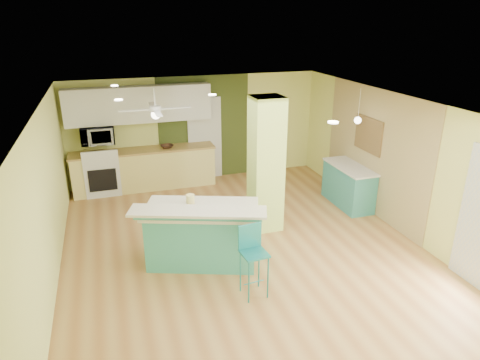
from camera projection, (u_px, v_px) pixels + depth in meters
name	position (u px, v px, depth m)	size (l,w,h in m)	color
floor	(240.00, 244.00, 7.60)	(6.00, 7.00, 0.01)	#9E6737
ceiling	(240.00, 103.00, 6.70)	(6.00, 7.00, 0.01)	white
wall_back	(196.00, 129.00, 10.26)	(6.00, 0.01, 2.50)	#E0E57B
wall_front	(353.00, 304.00, 4.03)	(6.00, 0.01, 2.50)	#E0E57B
wall_left	(46.00, 200.00, 6.30)	(0.01, 7.00, 2.50)	#E0E57B
wall_right	(393.00, 161.00, 8.00)	(0.01, 7.00, 2.50)	#E0E57B
wood_panel	(374.00, 152.00, 8.53)	(0.02, 3.40, 2.50)	#988257
olive_accent	(204.00, 128.00, 10.31)	(2.20, 0.02, 2.50)	#3C491D
interior_door	(205.00, 139.00, 10.37)	(0.82, 0.05, 2.00)	silver
column	(266.00, 165.00, 7.78)	(0.55, 0.55, 2.50)	#C5E269
kitchen_run	(145.00, 169.00, 9.90)	(3.25, 0.63, 0.94)	#E1D075
stove	(102.00, 174.00, 9.63)	(0.76, 0.66, 1.08)	silver
upper_cabinets	(139.00, 104.00, 9.48)	(3.20, 0.34, 0.80)	silver
microwave	(98.00, 135.00, 9.32)	(0.70, 0.48, 0.39)	white
ceiling_fan	(155.00, 110.00, 8.32)	(1.41, 1.41, 0.61)	white
pendant_lamp	(358.00, 120.00, 8.34)	(0.14, 0.14, 0.69)	white
wall_decor	(368.00, 135.00, 8.59)	(0.03, 0.90, 0.70)	brown
peninsula	(202.00, 233.00, 6.90)	(2.18, 1.67, 1.09)	teal
bar_stool	(252.00, 249.00, 6.02)	(0.38, 0.38, 1.06)	teal
side_counter	(348.00, 185.00, 9.04)	(0.57, 1.35, 0.87)	teal
fruit_bowl	(167.00, 146.00, 9.83)	(0.30, 0.30, 0.07)	#351F15
canister	(190.00, 199.00, 6.89)	(0.14, 0.14, 0.15)	yellow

